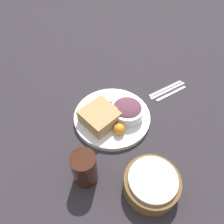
# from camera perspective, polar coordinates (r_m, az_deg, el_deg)

# --- Properties ---
(ground_plane) EXTENTS (4.00, 4.00, 0.00)m
(ground_plane) POSITION_cam_1_polar(r_m,az_deg,el_deg) (0.85, 0.00, -1.74)
(ground_plane) COLOR #2D282D
(plate) EXTENTS (0.29, 0.29, 0.02)m
(plate) POSITION_cam_1_polar(r_m,az_deg,el_deg) (0.84, 0.00, -1.32)
(plate) COLOR white
(plate) RESTS_ON ground_plane
(sandwich) EXTENTS (0.14, 0.14, 0.05)m
(sandwich) POSITION_cam_1_polar(r_m,az_deg,el_deg) (0.79, -3.00, -1.45)
(sandwich) COLOR tan
(sandwich) RESTS_ON plate
(salad_bowl) EXTENTS (0.12, 0.12, 0.06)m
(salad_bowl) POSITION_cam_1_polar(r_m,az_deg,el_deg) (0.81, 3.98, 0.42)
(salad_bowl) COLOR white
(salad_bowl) RESTS_ON plate
(dressing_cup) EXTENTS (0.06, 0.06, 0.03)m
(dressing_cup) POSITION_cam_1_polar(r_m,az_deg,el_deg) (0.87, -0.36, 3.61)
(dressing_cup) COLOR #99999E
(dressing_cup) RESTS_ON plate
(orange_wedge) EXTENTS (0.04, 0.04, 0.04)m
(orange_wedge) POSITION_cam_1_polar(r_m,az_deg,el_deg) (0.77, 1.93, -4.49)
(orange_wedge) COLOR orange
(orange_wedge) RESTS_ON plate
(drink_glass) EXTENTS (0.08, 0.08, 0.13)m
(drink_glass) POSITION_cam_1_polar(r_m,az_deg,el_deg) (0.67, -7.18, -14.45)
(drink_glass) COLOR #38190F
(drink_glass) RESTS_ON ground_plane
(bread_basket) EXTENTS (0.17, 0.17, 0.07)m
(bread_basket) POSITION_cam_1_polar(r_m,az_deg,el_deg) (0.69, 10.29, -17.87)
(bread_basket) COLOR brown
(bread_basket) RESTS_ON ground_plane
(fork) EXTENTS (0.18, 0.01, 0.01)m
(fork) POSITION_cam_1_polar(r_m,az_deg,el_deg) (0.98, 13.86, 6.04)
(fork) COLOR #B2B2B7
(fork) RESTS_ON ground_plane
(knife) EXTENTS (0.19, 0.01, 0.01)m
(knife) POSITION_cam_1_polar(r_m,az_deg,el_deg) (0.98, 14.54, 5.40)
(knife) COLOR #B2B2B7
(knife) RESTS_ON ground_plane
(spoon) EXTENTS (0.16, 0.01, 0.01)m
(spoon) POSITION_cam_1_polar(r_m,az_deg,el_deg) (0.97, 15.23, 4.74)
(spoon) COLOR #B2B2B7
(spoon) RESTS_ON ground_plane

